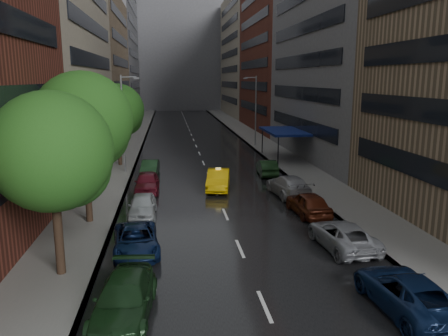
{
  "coord_description": "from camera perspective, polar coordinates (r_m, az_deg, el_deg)",
  "views": [
    {
      "loc": [
        -3.59,
        -11.46,
        8.84
      ],
      "look_at": [
        0.0,
        16.69,
        3.0
      ],
      "focal_mm": 35.0,
      "sensor_mm": 36.0,
      "label": 1
    }
  ],
  "objects": [
    {
      "name": "taxi",
      "position": [
        35.3,
        -0.75,
        -1.52
      ],
      "size": [
        2.52,
        5.14,
        1.62
      ],
      "primitive_type": "imported",
      "rotation": [
        0.0,
        0.0,
        -0.17
      ],
      "color": "yellow",
      "rests_on": "ground"
    },
    {
      "name": "parked_cars_left",
      "position": [
        27.53,
        -10.76,
        -5.72
      ],
      "size": [
        2.71,
        29.65,
        1.58
      ],
      "color": "#173319",
      "rests_on": "ground"
    },
    {
      "name": "buildings_left",
      "position": [
        71.53,
        -17.17,
        16.87
      ],
      "size": [
        8.0,
        108.0,
        38.0
      ],
      "color": "maroon",
      "rests_on": "ground"
    },
    {
      "name": "building_far",
      "position": [
        129.71,
        -5.86,
        14.74
      ],
      "size": [
        40.0,
        14.0,
        32.0
      ],
      "primitive_type": "cube",
      "color": "slate",
      "rests_on": "ground"
    },
    {
      "name": "tree_mid",
      "position": [
        27.33,
        -17.9,
        5.89
      ],
      "size": [
        5.84,
        5.84,
        9.31
      ],
      "color": "#382619",
      "rests_on": "ground"
    },
    {
      "name": "tree_near",
      "position": [
        20.17,
        -21.57,
        1.95
      ],
      "size": [
        5.26,
        5.26,
        8.38
      ],
      "color": "#382619",
      "rests_on": "ground"
    },
    {
      "name": "street_lamp_left",
      "position": [
        41.86,
        -12.97,
        5.92
      ],
      "size": [
        1.74,
        0.22,
        9.0
      ],
      "color": "gray",
      "rests_on": "sidewalk_left"
    },
    {
      "name": "tree_far",
      "position": [
        45.36,
        -13.71,
        7.36
      ],
      "size": [
        5.25,
        5.25,
        8.36
      ],
      "color": "#382619",
      "rests_on": "ground"
    },
    {
      "name": "awning",
      "position": [
        48.47,
        7.85,
        4.76
      ],
      "size": [
        4.0,
        8.0,
        3.12
      ],
      "color": "navy",
      "rests_on": "sidewalk_right"
    },
    {
      "name": "sidewalk_right",
      "position": [
        63.35,
        4.28,
        3.65
      ],
      "size": [
        4.0,
        140.0,
        0.15
      ],
      "primitive_type": "cube",
      "color": "gray",
      "rests_on": "ground"
    },
    {
      "name": "road",
      "position": [
        62.2,
        -3.89,
        3.44
      ],
      "size": [
        14.0,
        140.0,
        0.01
      ],
      "primitive_type": "cube",
      "color": "black",
      "rests_on": "ground"
    },
    {
      "name": "parked_cars_right",
      "position": [
        27.96,
        11.88,
        -5.44
      ],
      "size": [
        2.73,
        29.32,
        1.6
      ],
      "color": "#0D1C3D",
      "rests_on": "ground"
    },
    {
      "name": "buildings_right",
      "position": [
        70.93,
        8.3,
        16.52
      ],
      "size": [
        8.05,
        109.1,
        36.0
      ],
      "color": "#937A5B",
      "rests_on": "ground"
    },
    {
      "name": "sidewalk_left",
      "position": [
        62.32,
        -12.19,
        3.28
      ],
      "size": [
        4.0,
        140.0,
        0.15
      ],
      "primitive_type": "cube",
      "color": "gray",
      "rests_on": "ground"
    },
    {
      "name": "street_lamp_right",
      "position": [
        57.72,
        4.09,
        7.68
      ],
      "size": [
        1.74,
        0.22,
        9.0
      ],
      "color": "gray",
      "rests_on": "sidewalk_right"
    }
  ]
}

